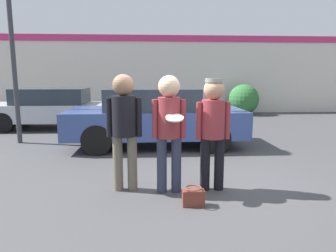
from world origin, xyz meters
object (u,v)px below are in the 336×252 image
Objects in this scene: person_right at (213,124)px; handbag at (193,197)px; parked_car_near at (155,117)px; person_left at (124,121)px; person_middle_with_frisbee at (169,124)px; shrub at (244,99)px; parked_car_far at (55,108)px.

handbag is (-0.37, -0.58, -0.91)m from person_right.
person_right is 3.23m from parked_car_near.
person_left is 0.41× the size of parked_car_near.
person_middle_with_frisbee is at bearing -174.98° from person_right.
person_middle_with_frisbee is 10.25m from shrub.
shrub is (7.65, 3.29, 0.01)m from parked_car_far.
person_right is 7.36m from parked_car_far.
handbag is (0.97, -0.65, -0.95)m from person_left.
person_middle_with_frisbee is 7.06m from parked_car_far.
shrub is at bearing 55.59° from parked_car_near.
person_middle_with_frisbee is at bearing 119.70° from handbag.
person_left is 3.10m from parked_car_near.
shrub is (4.26, 6.21, -0.04)m from parked_car_near.
shrub is (4.11, 9.38, -0.35)m from person_middle_with_frisbee.
person_right is 1.14m from handbag.
parked_car_far is 3.15× the size of shrub.
person_right is at bearing 5.02° from person_middle_with_frisbee.
shrub is 10.62m from handbag.
parked_car_near is (-0.15, 3.17, -0.31)m from person_middle_with_frisbee.
parked_car_near is at bearing 104.74° from person_right.
person_right is 0.39× the size of parked_car_near.
person_middle_with_frisbee is 0.41× the size of parked_car_near.
person_left is 1.26× the size of shrub.
handbag is (3.84, -6.61, -0.57)m from parked_car_far.
shrub is at bearing 66.34° from person_middle_with_frisbee.
parked_car_far is (-3.54, 6.09, -0.37)m from person_middle_with_frisbee.
person_left is 6.63m from parked_car_far.
parked_car_far is at bearing 115.68° from person_left.
person_right is (0.67, 0.06, -0.02)m from person_middle_with_frisbee.
parked_car_far is at bearing 120.11° from handbag.
person_middle_with_frisbee is at bearing -87.34° from parked_car_near.
person_left reaches higher than person_right.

